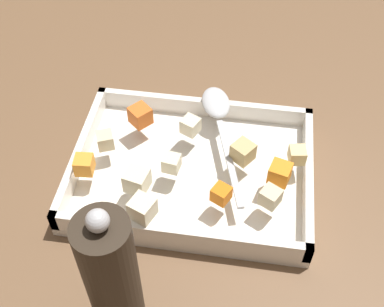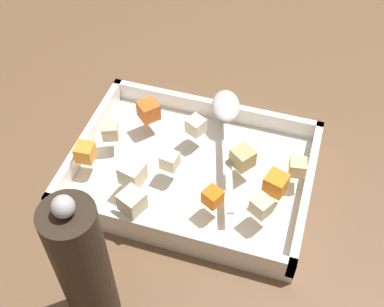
# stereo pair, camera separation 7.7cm
# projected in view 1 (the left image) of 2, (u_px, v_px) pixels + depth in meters

# --- Properties ---
(ground_plane) EXTENTS (4.00, 4.00, 0.00)m
(ground_plane) POSITION_uv_depth(u_px,v_px,m) (204.00, 173.00, 0.82)
(ground_plane) COLOR brown
(baking_dish) EXTENTS (0.37, 0.28, 0.05)m
(baking_dish) POSITION_uv_depth(u_px,v_px,m) (192.00, 172.00, 0.80)
(baking_dish) COLOR white
(baking_dish) RESTS_ON ground_plane
(carrot_chunk_corner_se) EXTENTS (0.04, 0.04, 0.03)m
(carrot_chunk_corner_se) POSITION_uv_depth(u_px,v_px,m) (280.00, 173.00, 0.74)
(carrot_chunk_corner_se) COLOR orange
(carrot_chunk_corner_se) RESTS_ON baking_dish
(carrot_chunk_front_center) EXTENTS (0.04, 0.04, 0.03)m
(carrot_chunk_front_center) POSITION_uv_depth(u_px,v_px,m) (140.00, 115.00, 0.82)
(carrot_chunk_front_center) COLOR orange
(carrot_chunk_front_center) RESTS_ON baking_dish
(carrot_chunk_center) EXTENTS (0.03, 0.03, 0.03)m
(carrot_chunk_center) POSITION_uv_depth(u_px,v_px,m) (84.00, 165.00, 0.75)
(carrot_chunk_center) COLOR orange
(carrot_chunk_center) RESTS_ON baking_dish
(carrot_chunk_corner_sw) EXTENTS (0.03, 0.03, 0.02)m
(carrot_chunk_corner_sw) POSITION_uv_depth(u_px,v_px,m) (221.00, 194.00, 0.71)
(carrot_chunk_corner_sw) COLOR orange
(carrot_chunk_corner_sw) RESTS_ON baking_dish
(potato_chunk_heap_side) EXTENTS (0.04, 0.04, 0.03)m
(potato_chunk_heap_side) POSITION_uv_depth(u_px,v_px,m) (142.00, 208.00, 0.69)
(potato_chunk_heap_side) COLOR beige
(potato_chunk_heap_side) RESTS_ON baking_dish
(potato_chunk_back_center) EXTENTS (0.04, 0.04, 0.03)m
(potato_chunk_back_center) POSITION_uv_depth(u_px,v_px,m) (270.00, 197.00, 0.71)
(potato_chunk_back_center) COLOR beige
(potato_chunk_back_center) RESTS_ON baking_dish
(potato_chunk_rim_edge) EXTENTS (0.03, 0.03, 0.02)m
(potato_chunk_rim_edge) POSITION_uv_depth(u_px,v_px,m) (297.00, 155.00, 0.76)
(potato_chunk_rim_edge) COLOR #E0CC89
(potato_chunk_rim_edge) RESTS_ON baking_dish
(potato_chunk_mid_left) EXTENTS (0.03, 0.03, 0.03)m
(potato_chunk_mid_left) POSITION_uv_depth(u_px,v_px,m) (105.00, 140.00, 0.78)
(potato_chunk_mid_left) COLOR beige
(potato_chunk_mid_left) RESTS_ON baking_dish
(potato_chunk_near_spoon) EXTENTS (0.03, 0.03, 0.02)m
(potato_chunk_near_spoon) POSITION_uv_depth(u_px,v_px,m) (171.00, 163.00, 0.75)
(potato_chunk_near_spoon) COLOR beige
(potato_chunk_near_spoon) RESTS_ON baking_dish
(potato_chunk_under_handle) EXTENTS (0.04, 0.04, 0.03)m
(potato_chunk_under_handle) POSITION_uv_depth(u_px,v_px,m) (243.00, 151.00, 0.76)
(potato_chunk_under_handle) COLOR tan
(potato_chunk_under_handle) RESTS_ON baking_dish
(potato_chunk_near_left) EXTENTS (0.04, 0.04, 0.03)m
(potato_chunk_near_left) POSITION_uv_depth(u_px,v_px,m) (137.00, 180.00, 0.73)
(potato_chunk_near_left) COLOR beige
(potato_chunk_near_left) RESTS_ON baking_dish
(potato_chunk_mid_right) EXTENTS (0.03, 0.03, 0.03)m
(potato_chunk_mid_right) POSITION_uv_depth(u_px,v_px,m) (190.00, 126.00, 0.80)
(potato_chunk_mid_right) COLOR beige
(potato_chunk_mid_right) RESTS_ON baking_dish
(serving_spoon) EXTENTS (0.10, 0.25, 0.02)m
(serving_spoon) POSITION_uv_depth(u_px,v_px,m) (217.00, 108.00, 0.83)
(serving_spoon) COLOR silver
(serving_spoon) RESTS_ON baking_dish
(pepper_mill) EXTENTS (0.06, 0.06, 0.25)m
(pepper_mill) POSITION_uv_depth(u_px,v_px,m) (113.00, 281.00, 0.57)
(pepper_mill) COLOR #2D2319
(pepper_mill) RESTS_ON ground_plane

